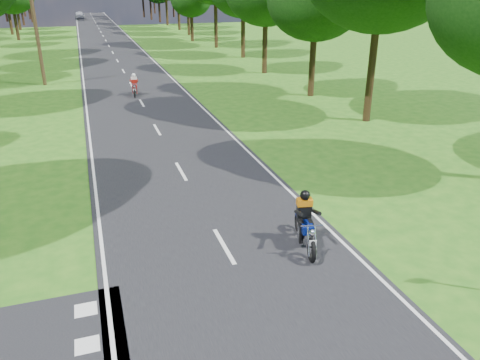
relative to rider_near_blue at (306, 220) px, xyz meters
name	(u,v)px	position (x,y,z in m)	size (l,w,h in m)	color
ground	(247,287)	(-2.18, -1.32, -0.83)	(160.00, 160.00, 0.00)	#255F15
main_road	(109,46)	(-2.18, 48.68, -0.82)	(7.00, 140.00, 0.02)	black
road_markings	(109,48)	(-2.31, 46.81, -0.81)	(7.40, 140.00, 0.01)	silver
telegraph_pole	(36,27)	(-8.18, 26.68, 3.24)	(1.20, 0.26, 8.00)	#382616
rider_near_blue	(306,220)	(0.00, 0.00, 0.00)	(0.65, 1.95, 1.62)	navy
rider_far_red	(134,85)	(-2.31, 20.97, -0.10)	(0.57, 1.72, 1.43)	maroon
distant_car	(80,15)	(-4.78, 97.72, -0.05)	(1.81, 4.49, 1.53)	silver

